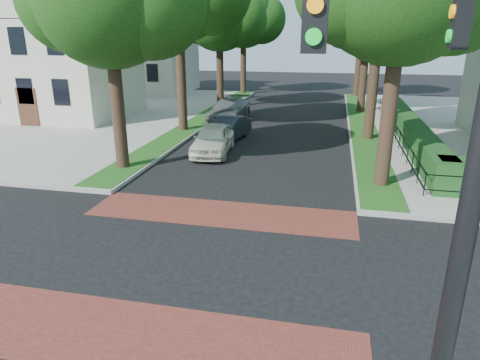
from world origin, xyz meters
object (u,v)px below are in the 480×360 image
object	(u,v)px
traffic_signal	(458,130)
parked_car_front	(213,139)
parked_car_middle	(228,129)
parked_car_rear	(229,110)

from	to	relation	value
traffic_signal	parked_car_front	distance (m)	17.07
traffic_signal	parked_car_middle	xyz separation A→B (m)	(-7.19, 17.88, -4.04)
parked_car_front	traffic_signal	bearing A→B (deg)	-68.91
parked_car_middle	parked_car_rear	world-z (taller)	parked_car_rear
traffic_signal	parked_car_front	size ratio (longest dim) A/B	1.84
traffic_signal	parked_car_front	xyz separation A→B (m)	(-7.22, 14.94, -3.96)
traffic_signal	parked_car_rear	xyz separation A→B (m)	(-8.49, 23.50, -3.94)
parked_car_front	parked_car_rear	size ratio (longest dim) A/B	0.83
parked_car_front	parked_car_rear	distance (m)	8.64
traffic_signal	parked_car_rear	bearing A→B (deg)	109.86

